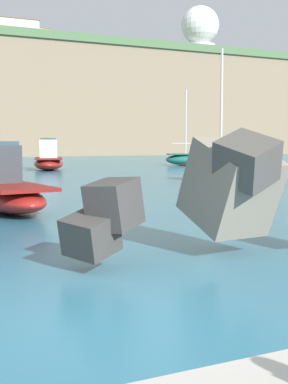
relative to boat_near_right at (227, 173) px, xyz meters
The scene contains 11 objects.
ground_plane 21.33m from the boat_near_right, 127.39° to the right, with size 400.00×400.00×0.00m, color #2D6B84.
breakwater_jetty 20.10m from the boat_near_right, 128.05° to the right, with size 31.32×6.01×2.85m.
boat_near_right is the anchor object (origin of this frame).
boat_mid_left 13.82m from the boat_near_right, 153.43° to the right, with size 2.41×5.91×2.03m.
boat_mid_centre 19.69m from the boat_near_right, 65.19° to the left, with size 4.49×3.17×6.55m.
boat_mid_right 16.43m from the boat_near_right, 107.34° to the left, with size 3.26×5.13×2.33m.
mooring_buoy_middle 5.22m from the boat_near_right, 140.61° to the right, with size 0.44×0.44×0.44m.
headland_bluff 70.61m from the boat_near_right, 83.09° to the left, with size 110.13×35.47×17.80m.
radar_dome 80.15m from the boat_near_right, 59.60° to the left, with size 7.23×7.23×10.13m.
station_building_central 80.28m from the boat_near_right, 85.41° to the left, with size 7.57×6.48×6.50m.
station_building_east 81.03m from the boat_near_right, 82.69° to the left, with size 4.34×4.86×5.48m.
Camera 1 is at (-2.28, -5.19, 1.99)m, focal length 49.37 mm.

